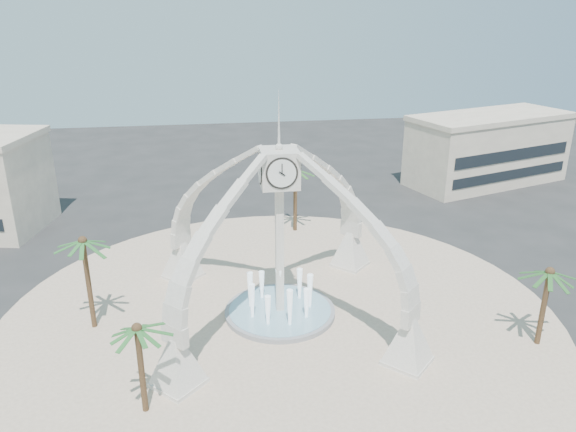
{
  "coord_description": "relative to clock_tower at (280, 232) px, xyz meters",
  "views": [
    {
      "loc": [
        -4.87,
        -35.28,
        21.24
      ],
      "look_at": [
        0.9,
        2.0,
        6.85
      ],
      "focal_mm": 35.0,
      "sensor_mm": 36.0,
      "label": 1
    }
  ],
  "objects": [
    {
      "name": "palm_east",
      "position": [
        16.37,
        -6.36,
        -1.23
      ],
      "size": [
        3.77,
        3.77,
        6.04
      ],
      "rotation": [
        0.0,
        0.0,
        -0.0
      ],
      "color": "brown",
      "rests_on": "ground"
    },
    {
      "name": "plaza",
      "position": [
        0.0,
        0.0,
        -6.46
      ],
      "size": [
        40.0,
        40.0,
        0.06
      ],
      "primitive_type": "cylinder",
      "color": "beige",
      "rests_on": "ground"
    },
    {
      "name": "building_ne",
      "position": [
        30.0,
        28.0,
        -2.18
      ],
      "size": [
        21.87,
        14.17,
        8.6
      ],
      "rotation": [
        0.0,
        0.0,
        0.31
      ],
      "color": "beige",
      "rests_on": "ground"
    },
    {
      "name": "ground",
      "position": [
        0.0,
        0.0,
        -6.49
      ],
      "size": [
        140.0,
        140.0,
        0.0
      ],
      "primitive_type": "plane",
      "color": "#282828",
      "rests_on": "ground"
    },
    {
      "name": "palm_west",
      "position": [
        -13.07,
        0.29,
        -0.03
      ],
      "size": [
        3.78,
        3.78,
        7.28
      ],
      "rotation": [
        0.0,
        0.0,
        -0.01
      ],
      "color": "brown",
      "rests_on": "ground"
    },
    {
      "name": "palm_north",
      "position": [
        3.72,
        15.64,
        -0.27
      ],
      "size": [
        5.24,
        5.24,
        7.07
      ],
      "rotation": [
        0.0,
        0.0,
        -0.43
      ],
      "color": "brown",
      "rests_on": "ground"
    },
    {
      "name": "clock_tower",
      "position": [
        0.0,
        0.0,
        0.0
      ],
      "size": [
        17.94,
        17.94,
        16.3
      ],
      "color": "silver",
      "rests_on": "ground"
    },
    {
      "name": "fountain",
      "position": [
        0.0,
        0.0,
        -6.2
      ],
      "size": [
        8.0,
        8.0,
        3.62
      ],
      "color": "gray",
      "rests_on": "ground"
    },
    {
      "name": "palm_south",
      "position": [
        -8.82,
        -9.11,
        -1.24
      ],
      "size": [
        3.83,
        3.83,
        6.0
      ],
      "rotation": [
        0.0,
        0.0,
        0.08
      ],
      "color": "brown",
      "rests_on": "ground"
    }
  ]
}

